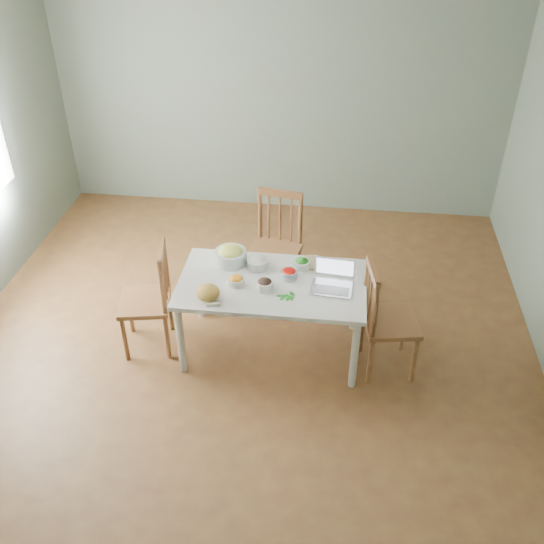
# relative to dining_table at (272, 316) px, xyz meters

# --- Properties ---
(floor) EXTENTS (5.00, 5.00, 0.00)m
(floor) POSITION_rel_dining_table_xyz_m (-0.23, 0.09, -0.35)
(floor) COLOR #4F2C1A
(floor) RESTS_ON ground
(ceiling) EXTENTS (5.00, 5.00, 0.00)m
(ceiling) POSITION_rel_dining_table_xyz_m (-0.23, 0.09, 2.35)
(ceiling) COLOR white
(ceiling) RESTS_ON ground
(wall_back) EXTENTS (5.00, 0.00, 2.70)m
(wall_back) POSITION_rel_dining_table_xyz_m (-0.23, 2.59, 1.00)
(wall_back) COLOR slate
(wall_back) RESTS_ON ground
(wall_front) EXTENTS (5.00, 0.00, 2.70)m
(wall_front) POSITION_rel_dining_table_xyz_m (-0.23, -2.41, 1.00)
(wall_front) COLOR slate
(wall_front) RESTS_ON ground
(dining_table) EXTENTS (1.51, 0.85, 0.71)m
(dining_table) POSITION_rel_dining_table_xyz_m (0.00, 0.00, 0.00)
(dining_table) COLOR white
(dining_table) RESTS_ON floor
(chair_far) EXTENTS (0.53, 0.51, 1.03)m
(chair_far) POSITION_rel_dining_table_xyz_m (-0.08, 0.77, 0.16)
(chair_far) COLOR brown
(chair_far) RESTS_ON floor
(chair_left) EXTENTS (0.49, 0.50, 0.98)m
(chair_left) POSITION_rel_dining_table_xyz_m (-1.06, -0.07, 0.13)
(chair_left) COLOR brown
(chair_left) RESTS_ON floor
(chair_right) EXTENTS (0.49, 0.50, 0.99)m
(chair_right) POSITION_rel_dining_table_xyz_m (0.97, -0.10, 0.14)
(chair_right) COLOR brown
(chair_right) RESTS_ON floor
(bread_boule) EXTENTS (0.22, 0.22, 0.12)m
(bread_boule) POSITION_rel_dining_table_xyz_m (-0.46, -0.28, 0.41)
(bread_boule) COLOR gold
(bread_boule) RESTS_ON dining_table
(butter_stick) EXTENTS (0.11, 0.05, 0.03)m
(butter_stick) POSITION_rel_dining_table_xyz_m (-0.41, -0.36, 0.37)
(butter_stick) COLOR white
(butter_stick) RESTS_ON dining_table
(bowl_squash) EXTENTS (0.29, 0.29, 0.15)m
(bowl_squash) POSITION_rel_dining_table_xyz_m (-0.38, 0.24, 0.43)
(bowl_squash) COLOR #EED059
(bowl_squash) RESTS_ON dining_table
(bowl_carrot) EXTENTS (0.15, 0.15, 0.08)m
(bowl_carrot) POSITION_rel_dining_table_xyz_m (-0.28, -0.06, 0.39)
(bowl_carrot) COLOR orange
(bowl_carrot) RESTS_ON dining_table
(bowl_onion) EXTENTS (0.22, 0.22, 0.10)m
(bowl_onion) POSITION_rel_dining_table_xyz_m (-0.14, 0.20, 0.40)
(bowl_onion) COLOR white
(bowl_onion) RESTS_ON dining_table
(bowl_mushroom) EXTENTS (0.16, 0.16, 0.09)m
(bowl_mushroom) POSITION_rel_dining_table_xyz_m (-0.05, -0.10, 0.40)
(bowl_mushroom) COLOR black
(bowl_mushroom) RESTS_ON dining_table
(bowl_redpep) EXTENTS (0.17, 0.17, 0.08)m
(bowl_redpep) POSITION_rel_dining_table_xyz_m (0.13, 0.08, 0.40)
(bowl_redpep) COLOR #B41100
(bowl_redpep) RESTS_ON dining_table
(bowl_broccoli) EXTENTS (0.14, 0.14, 0.09)m
(bowl_broccoli) POSITION_rel_dining_table_xyz_m (0.22, 0.24, 0.40)
(bowl_broccoli) COLOR #0D3A0A
(bowl_broccoli) RESTS_ON dining_table
(flatbread) EXTENTS (0.27, 0.27, 0.02)m
(flatbread) POSITION_rel_dining_table_xyz_m (0.30, 0.31, 0.36)
(flatbread) COLOR beige
(flatbread) RESTS_ON dining_table
(basil_bunch) EXTENTS (0.17, 0.17, 0.02)m
(basil_bunch) POSITION_rel_dining_table_xyz_m (0.13, -0.18, 0.36)
(basil_bunch) COLOR #1A5B1D
(basil_bunch) RESTS_ON dining_table
(laptop) EXTENTS (0.35, 0.32, 0.22)m
(laptop) POSITION_rel_dining_table_xyz_m (0.48, -0.04, 0.46)
(laptop) COLOR silver
(laptop) RESTS_ON dining_table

